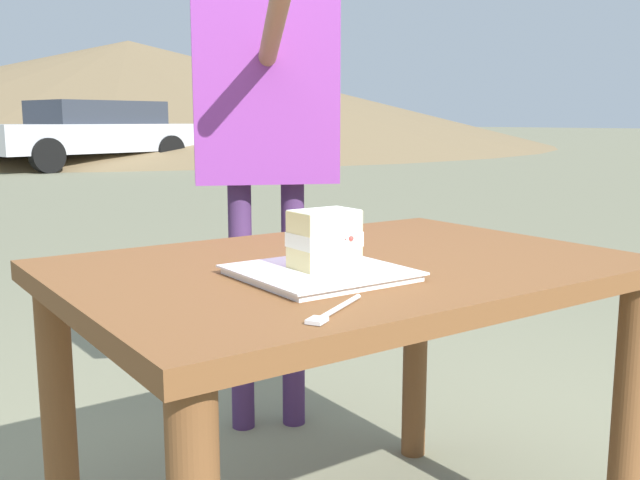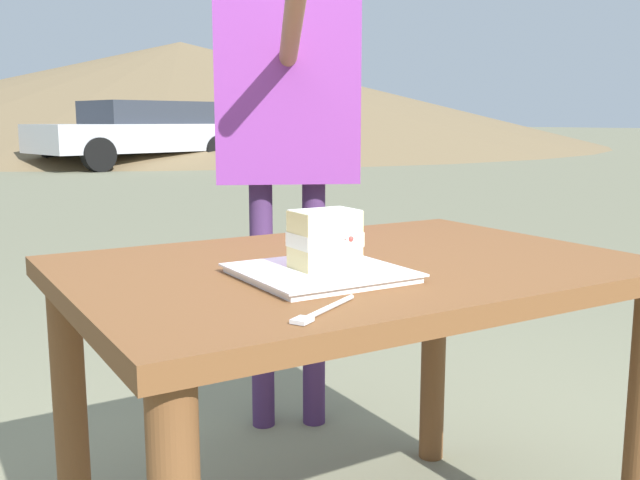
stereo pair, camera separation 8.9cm
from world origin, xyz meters
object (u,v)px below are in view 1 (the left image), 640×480
Objects in this scene: patio_table at (347,314)px; dessert_plate at (320,273)px; cake_slice at (324,239)px; diner_person at (265,98)px; dessert_fork at (334,311)px; parked_car_near at (91,132)px.

dessert_plate reaches higher than patio_table.
patio_table is at bearing 36.44° from cake_slice.
diner_person is at bearing 65.29° from dessert_plate.
diner_person is (0.51, 1.06, 0.34)m from dessert_fork.
dessert_fork is at bearing -122.23° from cake_slice.
cake_slice is 0.76× the size of dessert_fork.
diner_person reaches higher than patio_table.
cake_slice is (-0.12, -0.09, 0.18)m from patio_table.
diner_person is 0.33× the size of parked_car_near.
diner_person is at bearing 64.13° from dessert_fork.
diner_person reaches higher than cake_slice.
diner_person is (0.39, 0.85, 0.34)m from dessert_plate.
parked_car_near is at bearing 74.78° from diner_person.
dessert_fork is (-0.14, -0.22, -0.06)m from cake_slice.
cake_slice reaches higher than dessert_plate.
cake_slice is at bearing 57.77° from dessert_fork.
diner_person is at bearing 71.30° from patio_table.
cake_slice reaches higher than dessert_fork.
diner_person reaches higher than parked_car_near.
parked_car_near is (3.97, 14.00, 0.04)m from dessert_plate.
dessert_plate is at bearing -144.54° from patio_table.
cake_slice is 0.27m from dessert_fork.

